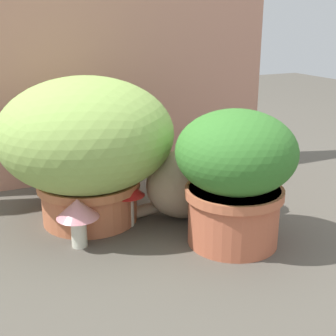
{
  "coord_description": "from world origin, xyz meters",
  "views": [
    {
      "loc": [
        -0.46,
        -1.13,
        0.6
      ],
      "look_at": [
        0.08,
        0.02,
        0.18
      ],
      "focal_mm": 49.73,
      "sensor_mm": 36.0,
      "label": 1
    }
  ],
  "objects_px": {
    "leafy_planter": "(235,172)",
    "mushroom_ornament_pink": "(77,212)",
    "cat": "(193,179)",
    "mushroom_ornament_red": "(128,193)",
    "grass_planter": "(87,142)"
  },
  "relations": [
    {
      "from": "cat",
      "to": "leafy_planter",
      "type": "bearing_deg",
      "value": -84.83
    },
    {
      "from": "cat",
      "to": "mushroom_ornament_pink",
      "type": "height_order",
      "value": "cat"
    },
    {
      "from": "grass_planter",
      "to": "mushroom_ornament_pink",
      "type": "height_order",
      "value": "grass_planter"
    },
    {
      "from": "mushroom_ornament_pink",
      "to": "grass_planter",
      "type": "bearing_deg",
      "value": 63.86
    },
    {
      "from": "cat",
      "to": "mushroom_ornament_red",
      "type": "xyz_separation_m",
      "value": [
        -0.21,
        0.02,
        -0.02
      ]
    },
    {
      "from": "grass_planter",
      "to": "mushroom_ornament_pink",
      "type": "xyz_separation_m",
      "value": [
        -0.08,
        -0.15,
        -0.15
      ]
    },
    {
      "from": "leafy_planter",
      "to": "cat",
      "type": "bearing_deg",
      "value": 95.17
    },
    {
      "from": "mushroom_ornament_red",
      "to": "mushroom_ornament_pink",
      "type": "distance_m",
      "value": 0.18
    },
    {
      "from": "mushroom_ornament_pink",
      "to": "leafy_planter",
      "type": "bearing_deg",
      "value": -21.7
    },
    {
      "from": "leafy_planter",
      "to": "mushroom_ornament_red",
      "type": "bearing_deg",
      "value": 135.73
    },
    {
      "from": "leafy_planter",
      "to": "mushroom_ornament_red",
      "type": "distance_m",
      "value": 0.33
    },
    {
      "from": "cat",
      "to": "mushroom_ornament_red",
      "type": "distance_m",
      "value": 0.21
    },
    {
      "from": "leafy_planter",
      "to": "mushroom_ornament_pink",
      "type": "xyz_separation_m",
      "value": [
        -0.39,
        0.16,
        -0.1
      ]
    },
    {
      "from": "grass_planter",
      "to": "leafy_planter",
      "type": "relative_size",
      "value": 1.38
    },
    {
      "from": "cat",
      "to": "mushroom_ornament_pink",
      "type": "relative_size",
      "value": 2.73
    }
  ]
}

